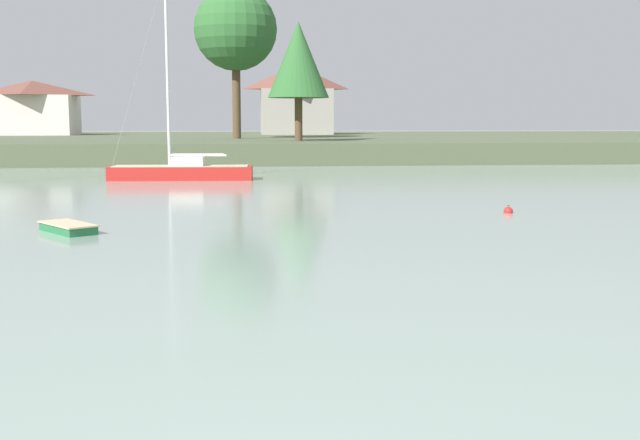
% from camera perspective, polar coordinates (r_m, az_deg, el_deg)
% --- Properties ---
extents(far_shore_bank, '(220.38, 57.01, 1.82)m').
position_cam_1_polar(far_shore_bank, '(91.57, -5.75, 5.53)').
color(far_shore_bank, '#4C563D').
rests_on(far_shore_bank, ground).
extents(dinghy_green, '(2.37, 2.67, 0.44)m').
position_cam_1_polar(dinghy_green, '(27.94, -17.84, -0.63)').
color(dinghy_green, '#236B3D').
rests_on(dinghy_green, ground).
extents(sailboat_red, '(9.04, 2.68, 13.41)m').
position_cam_1_polar(sailboat_red, '(50.29, -10.03, 3.23)').
color(sailboat_red, '#B2231E').
rests_on(sailboat_red, ground).
extents(mooring_buoy_red, '(0.38, 0.38, 0.43)m').
position_cam_1_polar(mooring_buoy_red, '(32.98, 13.52, 0.62)').
color(mooring_buoy_red, red).
rests_on(mooring_buoy_red, ground).
extents(shore_tree_far_left, '(8.21, 8.21, 14.91)m').
position_cam_1_polar(shore_tree_far_left, '(80.10, -6.16, 13.60)').
color(shore_tree_far_left, brown).
rests_on(shore_tree_far_left, far_shore_bank).
extents(shore_tree_inland_b, '(5.50, 5.50, 10.58)m').
position_cam_1_polar(shore_tree_inland_b, '(71.30, -1.58, 11.53)').
color(shore_tree_inland_b, brown).
rests_on(shore_tree_inland_b, far_shore_bank).
extents(cottage_behind_trees, '(10.85, 7.76, 6.60)m').
position_cam_1_polar(cottage_behind_trees, '(103.24, -20.14, 7.72)').
color(cottage_behind_trees, silver).
rests_on(cottage_behind_trees, far_shore_bank).
extents(cottage_hillside, '(9.68, 6.59, 8.68)m').
position_cam_1_polar(cottage_hillside, '(100.90, -1.74, 8.80)').
color(cottage_hillside, '#9E998E').
rests_on(cottage_hillside, far_shore_bank).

